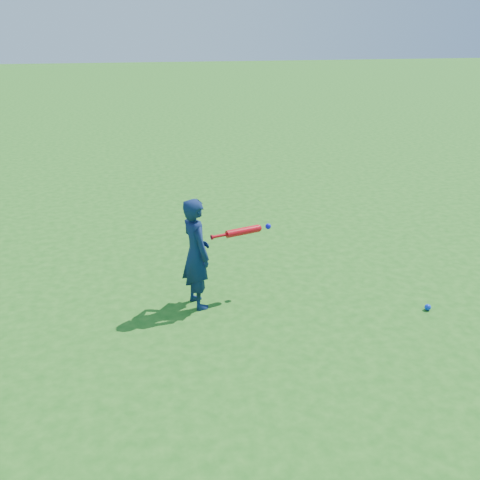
% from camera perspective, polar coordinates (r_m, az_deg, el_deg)
% --- Properties ---
extents(ground, '(80.00, 80.00, 0.00)m').
position_cam_1_polar(ground, '(6.01, -1.87, -4.79)').
color(ground, '#1D6317').
rests_on(ground, ground).
extents(child, '(0.38, 0.48, 1.15)m').
position_cam_1_polar(child, '(5.37, -4.70, -1.44)').
color(child, '#0F1E46').
rests_on(child, ground).
extents(ground_ball_blue, '(0.07, 0.07, 0.07)m').
position_cam_1_polar(ground_ball_blue, '(5.80, 19.39, -6.78)').
color(ground_ball_blue, '#0C33D5').
rests_on(ground_ball_blue, ground).
extents(bat_swing, '(0.67, 0.24, 0.08)m').
position_cam_1_polar(bat_swing, '(5.49, 0.57, 0.99)').
color(bat_swing, red).
rests_on(bat_swing, ground).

